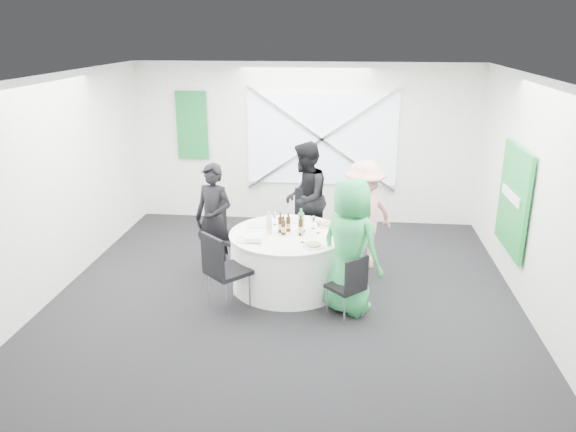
# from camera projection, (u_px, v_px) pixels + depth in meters

# --- Properties ---
(floor) EXTENTS (6.00, 6.00, 0.00)m
(floor) POSITION_uv_depth(u_px,v_px,m) (286.00, 292.00, 7.48)
(floor) COLOR black
(floor) RESTS_ON ground
(ceiling) EXTENTS (6.00, 6.00, 0.00)m
(ceiling) POSITION_uv_depth(u_px,v_px,m) (286.00, 76.00, 6.58)
(ceiling) COLOR silver
(ceiling) RESTS_ON wall_back
(wall_back) EXTENTS (6.00, 0.00, 6.00)m
(wall_back) POSITION_uv_depth(u_px,v_px,m) (305.00, 144.00, 9.86)
(wall_back) COLOR silver
(wall_back) RESTS_ON floor
(wall_front) EXTENTS (6.00, 0.00, 6.00)m
(wall_front) POSITION_uv_depth(u_px,v_px,m) (243.00, 301.00, 4.21)
(wall_front) COLOR silver
(wall_front) RESTS_ON floor
(wall_left) EXTENTS (0.00, 6.00, 6.00)m
(wall_left) POSITION_uv_depth(u_px,v_px,m) (59.00, 184.00, 7.33)
(wall_left) COLOR silver
(wall_left) RESTS_ON floor
(wall_right) EXTENTS (0.00, 6.00, 6.00)m
(wall_right) POSITION_uv_depth(u_px,v_px,m) (534.00, 198.00, 6.73)
(wall_right) COLOR silver
(wall_right) RESTS_ON floor
(window_panel) EXTENTS (2.60, 0.03, 1.60)m
(window_panel) POSITION_uv_depth(u_px,v_px,m) (322.00, 139.00, 9.76)
(window_panel) COLOR silver
(window_panel) RESTS_ON wall_back
(window_brace_a) EXTENTS (2.63, 0.05, 1.84)m
(window_brace_a) POSITION_uv_depth(u_px,v_px,m) (322.00, 139.00, 9.72)
(window_brace_a) COLOR silver
(window_brace_a) RESTS_ON window_panel
(window_brace_b) EXTENTS (2.63, 0.05, 1.84)m
(window_brace_b) POSITION_uv_depth(u_px,v_px,m) (322.00, 139.00, 9.72)
(window_brace_b) COLOR silver
(window_brace_b) RESTS_ON window_panel
(green_banner) EXTENTS (0.55, 0.04, 1.20)m
(green_banner) POSITION_uv_depth(u_px,v_px,m) (192.00, 125.00, 9.92)
(green_banner) COLOR #14682F
(green_banner) RESTS_ON wall_back
(green_sign) EXTENTS (0.05, 1.20, 1.40)m
(green_sign) POSITION_uv_depth(u_px,v_px,m) (513.00, 199.00, 7.37)
(green_sign) COLOR #198B35
(green_sign) RESTS_ON wall_right
(banquet_table) EXTENTS (1.56, 1.56, 0.76)m
(banquet_table) POSITION_uv_depth(u_px,v_px,m) (288.00, 260.00, 7.55)
(banquet_table) COLOR white
(banquet_table) RESTS_ON floor
(chair_back) EXTENTS (0.50, 0.51, 0.99)m
(chair_back) POSITION_uv_depth(u_px,v_px,m) (307.00, 216.00, 8.64)
(chair_back) COLOR black
(chair_back) RESTS_ON floor
(chair_back_left) EXTENTS (0.61, 0.61, 1.00)m
(chair_back_left) POSITION_uv_depth(u_px,v_px,m) (223.00, 230.00, 8.06)
(chair_back_left) COLOR black
(chair_back_left) RESTS_ON floor
(chair_back_right) EXTENTS (0.63, 0.62, 0.98)m
(chair_back_right) POSITION_uv_depth(u_px,v_px,m) (351.00, 232.00, 7.99)
(chair_back_right) COLOR black
(chair_back_right) RESTS_ON floor
(chair_front_right) EXTENTS (0.53, 0.53, 0.82)m
(chair_front_right) POSITION_uv_depth(u_px,v_px,m) (350.00, 283.00, 6.63)
(chair_front_right) COLOR black
(chair_front_right) RESTS_ON floor
(chair_front_left) EXTENTS (0.65, 0.65, 1.01)m
(chair_front_left) POSITION_uv_depth(u_px,v_px,m) (222.00, 266.00, 6.82)
(chair_front_left) COLOR black
(chair_front_left) RESTS_ON floor
(person_man_back_left) EXTENTS (0.67, 0.55, 1.58)m
(person_man_back_left) POSITION_uv_depth(u_px,v_px,m) (214.00, 219.00, 7.88)
(person_man_back_left) COLOR black
(person_man_back_left) RESTS_ON floor
(person_man_back) EXTENTS (0.55, 0.89, 1.74)m
(person_man_back) POSITION_uv_depth(u_px,v_px,m) (305.00, 198.00, 8.56)
(person_man_back) COLOR black
(person_man_back) RESTS_ON floor
(person_woman_pink) EXTENTS (1.12, 0.99, 1.60)m
(person_woman_pink) POSITION_uv_depth(u_px,v_px,m) (363.00, 215.00, 8.00)
(person_woman_pink) COLOR #F5A29E
(person_woman_pink) RESTS_ON floor
(person_woman_green) EXTENTS (0.98, 0.93, 1.69)m
(person_woman_green) POSITION_uv_depth(u_px,v_px,m) (350.00, 246.00, 6.74)
(person_woman_green) COLOR green
(person_woman_green) RESTS_ON floor
(plate_back) EXTENTS (0.27, 0.27, 0.01)m
(plate_back) POSITION_uv_depth(u_px,v_px,m) (291.00, 220.00, 7.89)
(plate_back) COLOR white
(plate_back) RESTS_ON banquet_table
(plate_back_left) EXTENTS (0.26, 0.26, 0.01)m
(plate_back_left) POSITION_uv_depth(u_px,v_px,m) (256.00, 225.00, 7.69)
(plate_back_left) COLOR white
(plate_back_left) RESTS_ON banquet_table
(plate_back_right) EXTENTS (0.25, 0.25, 0.04)m
(plate_back_right) POSITION_uv_depth(u_px,v_px,m) (326.00, 225.00, 7.69)
(plate_back_right) COLOR white
(plate_back_right) RESTS_ON banquet_table
(plate_front_right) EXTENTS (0.27, 0.27, 0.04)m
(plate_front_right) POSITION_uv_depth(u_px,v_px,m) (314.00, 245.00, 6.97)
(plate_front_right) COLOR white
(plate_front_right) RESTS_ON banquet_table
(plate_front_left) EXTENTS (0.26, 0.26, 0.01)m
(plate_front_left) POSITION_uv_depth(u_px,v_px,m) (245.00, 240.00, 7.18)
(plate_front_left) COLOR white
(plate_front_left) RESTS_ON banquet_table
(napkin) EXTENTS (0.22, 0.17, 0.06)m
(napkin) POSITION_uv_depth(u_px,v_px,m) (253.00, 239.00, 7.10)
(napkin) COLOR white
(napkin) RESTS_ON plate_front_left
(beer_bottle_a) EXTENTS (0.06, 0.06, 0.27)m
(beer_bottle_a) POSITION_uv_depth(u_px,v_px,m) (280.00, 225.00, 7.42)
(beer_bottle_a) COLOR #3B1E0A
(beer_bottle_a) RESTS_ON banquet_table
(beer_bottle_b) EXTENTS (0.06, 0.06, 0.26)m
(beer_bottle_b) POSITION_uv_depth(u_px,v_px,m) (288.00, 224.00, 7.47)
(beer_bottle_b) COLOR #3B1E0A
(beer_bottle_b) RESTS_ON banquet_table
(beer_bottle_c) EXTENTS (0.06, 0.06, 0.27)m
(beer_bottle_c) POSITION_uv_depth(u_px,v_px,m) (301.00, 228.00, 7.32)
(beer_bottle_c) COLOR #3B1E0A
(beer_bottle_c) RESTS_ON banquet_table
(beer_bottle_d) EXTENTS (0.06, 0.06, 0.26)m
(beer_bottle_d) POSITION_uv_depth(u_px,v_px,m) (283.00, 228.00, 7.34)
(beer_bottle_d) COLOR #3B1E0A
(beer_bottle_d) RESTS_ON banquet_table
(green_water_bottle) EXTENTS (0.08, 0.08, 0.31)m
(green_water_bottle) POSITION_uv_depth(u_px,v_px,m) (301.00, 222.00, 7.47)
(green_water_bottle) COLOR green
(green_water_bottle) RESTS_ON banquet_table
(clear_water_bottle) EXTENTS (0.08, 0.08, 0.30)m
(clear_water_bottle) POSITION_uv_depth(u_px,v_px,m) (269.00, 224.00, 7.40)
(clear_water_bottle) COLOR silver
(clear_water_bottle) RESTS_ON banquet_table
(wine_glass_a) EXTENTS (0.07, 0.07, 0.17)m
(wine_glass_a) POSITION_uv_depth(u_px,v_px,m) (313.00, 220.00, 7.56)
(wine_glass_a) COLOR white
(wine_glass_a) RESTS_ON banquet_table
(wine_glass_b) EXTENTS (0.07, 0.07, 0.17)m
(wine_glass_b) POSITION_uv_depth(u_px,v_px,m) (275.00, 216.00, 7.70)
(wine_glass_b) COLOR white
(wine_glass_b) RESTS_ON banquet_table
(wine_glass_c) EXTENTS (0.07, 0.07, 0.17)m
(wine_glass_c) POSITION_uv_depth(u_px,v_px,m) (303.00, 233.00, 7.06)
(wine_glass_c) COLOR white
(wine_glass_c) RESTS_ON banquet_table
(wine_glass_d) EXTENTS (0.07, 0.07, 0.17)m
(wine_glass_d) POSITION_uv_depth(u_px,v_px,m) (318.00, 224.00, 7.39)
(wine_glass_d) COLOR white
(wine_glass_d) RESTS_ON banquet_table
(fork_a) EXTENTS (0.15, 0.03, 0.01)m
(fork_a) POSITION_uv_depth(u_px,v_px,m) (301.00, 219.00, 7.94)
(fork_a) COLOR silver
(fork_a) RESTS_ON banquet_table
(knife_a) EXTENTS (0.15, 0.02, 0.01)m
(knife_a) POSITION_uv_depth(u_px,v_px,m) (282.00, 219.00, 7.97)
(knife_a) COLOR silver
(knife_a) RESTS_ON banquet_table
(fork_b) EXTENTS (0.10, 0.13, 0.01)m
(fork_b) POSITION_uv_depth(u_px,v_px,m) (312.00, 247.00, 6.96)
(fork_b) COLOR silver
(fork_b) RESTS_ON banquet_table
(knife_b) EXTENTS (0.10, 0.13, 0.01)m
(knife_b) POSITION_uv_depth(u_px,v_px,m) (328.00, 240.00, 7.18)
(knife_b) COLOR silver
(knife_b) RESTS_ON banquet_table
(fork_c) EXTENTS (0.09, 0.14, 0.01)m
(fork_c) POSITION_uv_depth(u_px,v_px,m) (264.00, 221.00, 7.87)
(fork_c) COLOR silver
(fork_c) RESTS_ON banquet_table
(knife_c) EXTENTS (0.08, 0.14, 0.01)m
(knife_c) POSITION_uv_depth(u_px,v_px,m) (246.00, 229.00, 7.55)
(knife_c) COLOR silver
(knife_c) RESTS_ON banquet_table
(fork_d) EXTENTS (0.10, 0.13, 0.01)m
(fork_d) POSITION_uv_depth(u_px,v_px,m) (330.00, 230.00, 7.53)
(fork_d) COLOR silver
(fork_d) RESTS_ON banquet_table
(knife_d) EXTENTS (0.09, 0.14, 0.01)m
(knife_d) POSITION_uv_depth(u_px,v_px,m) (319.00, 223.00, 7.79)
(knife_d) COLOR silver
(knife_d) RESTS_ON banquet_table
(fork_e) EXTENTS (0.11, 0.12, 0.01)m
(fork_e) POSITION_uv_depth(u_px,v_px,m) (246.00, 238.00, 7.23)
(fork_e) COLOR silver
(fork_e) RESTS_ON banquet_table
(knife_e) EXTENTS (0.11, 0.12, 0.01)m
(knife_e) POSITION_uv_depth(u_px,v_px,m) (259.00, 246.00, 7.00)
(knife_e) COLOR silver
(knife_e) RESTS_ON banquet_table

